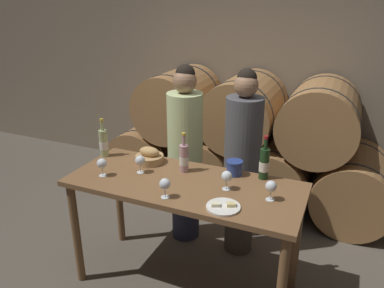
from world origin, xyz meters
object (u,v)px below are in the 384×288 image
Objects in this scene: wine_bottle_white at (104,143)px; wine_glass_left at (140,161)px; wine_glass_far_left at (102,164)px; person_left at (185,154)px; cheese_plate at (223,207)px; blue_crock at (234,167)px; wine_glass_far_right at (271,187)px; person_right at (242,163)px; bread_basket at (149,157)px; wine_bottle_red at (264,163)px; wine_glass_center at (165,184)px; tasting_table at (184,197)px; wine_glass_right at (227,177)px; wine_bottle_rose at (184,158)px.

wine_bottle_white reaches higher than wine_glass_left.
wine_glass_left is (0.24, 0.16, 0.00)m from wine_glass_far_left.
cheese_plate is (0.66, -0.85, 0.07)m from person_left.
wine_glass_far_right reaches higher than blue_crock.
person_right is 5.05× the size of wine_bottle_white.
wine_glass_far_left is at bearing -173.44° from wine_glass_far_right.
person_left is 0.69m from blue_crock.
wine_glass_far_left reaches higher than bread_basket.
wine_glass_left is at bearing 178.88° from wine_glass_far_right.
wine_bottle_red reaches higher than wine_glass_far_left.
person_right is at bearing -0.01° from person_left.
wine_glass_center is at bearing -73.97° from person_left.
tasting_table is at bearing -11.98° from wine_bottle_white.
wine_bottle_red is 2.39× the size of wine_glass_far_left.
wine_glass_right is at bearing -84.36° from person_right.
blue_crock is at bearing -172.80° from wine_bottle_red.
bread_basket is at bearing -148.27° from person_right.
wine_glass_far_right is at bearing -34.67° from person_left.
wine_glass_left is 1.02m from wine_glass_far_right.
person_right reaches higher than wine_glass_left.
bread_basket is (-0.67, -0.41, 0.11)m from person_right.
tasting_table is at bearing 179.42° from wine_glass_far_right.
wine_glass_left reaches higher than tasting_table.
tasting_table is 0.67m from wine_glass_far_left.
tasting_table is 12.29× the size of wine_glass_center.
wine_bottle_rose reaches higher than cheese_plate.
wine_bottle_rose is at bearing 159.21° from wine_glass_right.
wine_bottle_red is at bearing 111.60° from wine_glass_far_right.
cheese_plate is 1.58× the size of wine_glass_left.
wine_glass_right is at bearing 38.91° from wine_glass_center.
cheese_plate is (0.12, -0.85, 0.07)m from person_right.
blue_crock is at bearing 14.46° from wine_bottle_rose.
wine_glass_far_left is 0.95m from wine_glass_right.
person_right is at bearing 120.82° from wine_glass_far_right.
person_right is at bearing 41.63° from wine_glass_far_left.
wine_glass_far_left and wine_glass_center have the same top height.
tasting_table is 13.74× the size of blue_crock.
wine_glass_far_right is at bearing -11.75° from bread_basket.
wine_bottle_white is 1.04× the size of wine_bottle_rose.
person_left reaches higher than wine_glass_far_right.
wine_glass_far_right is (0.66, 0.25, 0.00)m from wine_glass_center.
blue_crock is (0.58, -0.36, 0.12)m from person_left.
person_right is 0.94m from wine_glass_center.
wine_bottle_red is at bearing 54.55° from wine_glass_right.
person_left is 0.45m from bread_basket.
blue_crock is at bearing 24.68° from wine_glass_far_left.
wine_bottle_red is 0.61m from wine_bottle_rose.
person_right is 11.87× the size of wine_glass_center.
wine_glass_far_right is (0.64, -0.01, 0.22)m from tasting_table.
person_left reaches higher than wine_bottle_white.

